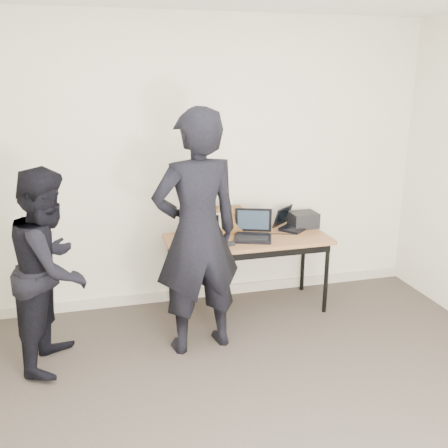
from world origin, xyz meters
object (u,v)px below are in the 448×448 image
object	(u,v)px
equipment_box	(303,220)
person_typist	(197,234)
desk	(248,244)
laptop_beige	(203,236)
laptop_right	(290,224)
person_observer	(51,268)
leather_satchel	(223,219)
laptop_center	(253,232)

from	to	relation	value
equipment_box	person_typist	world-z (taller)	person_typist
desk	person_typist	size ratio (longest dim) A/B	0.77
laptop_beige	equipment_box	xyz separation A→B (m)	(1.05, 0.20, 0.02)
laptop_right	person_observer	bearing A→B (deg)	156.07
laptop_right	desk	bearing A→B (deg)	159.13
person_observer	laptop_beige	bearing A→B (deg)	-55.51
laptop_right	person_typist	distance (m)	1.31
laptop_beige	person_observer	xyz separation A→B (m)	(-1.27, -0.47, 0.00)
leather_satchel	equipment_box	world-z (taller)	leather_satchel
laptop_right	leather_satchel	distance (m)	0.67
laptop_center	person_typist	bearing A→B (deg)	-119.60
desk	laptop_right	size ratio (longest dim) A/B	3.82
laptop_center	laptop_right	bearing A→B (deg)	42.42
person_typist	laptop_right	bearing A→B (deg)	-156.20
equipment_box	person_typist	bearing A→B (deg)	-148.58
laptop_beige	person_observer	bearing A→B (deg)	-140.33
laptop_beige	laptop_right	distance (m)	0.92
desk	leather_satchel	bearing A→B (deg)	127.74
laptop_center	desk	bearing A→B (deg)	-174.98
desk	equipment_box	world-z (taller)	equipment_box
laptop_right	equipment_box	size ratio (longest dim) A/B	1.54
laptop_beige	desk	bearing A→B (deg)	19.84
leather_satchel	desk	bearing A→B (deg)	-47.99
laptop_right	person_observer	world-z (taller)	person_observer
laptop_beige	person_typist	world-z (taller)	person_typist
laptop_beige	person_typist	distance (m)	0.61
equipment_box	laptop_center	bearing A→B (deg)	-160.93
person_typist	person_observer	xyz separation A→B (m)	(-1.11, 0.08, -0.21)
laptop_beige	laptop_center	distance (m)	0.46
desk	leather_satchel	distance (m)	0.34
laptop_beige	leather_satchel	bearing A→B (deg)	63.03
leather_satchel	equipment_box	xyz separation A→B (m)	(0.81, -0.04, -0.05)
leather_satchel	person_typist	size ratio (longest dim) A/B	0.19
equipment_box	desk	bearing A→B (deg)	-163.05
laptop_beige	equipment_box	world-z (taller)	laptop_beige
person_observer	desk	bearing A→B (deg)	-60.17
desk	laptop_beige	xyz separation A→B (m)	(-0.42, -0.00, 0.11)
desk	laptop_beige	bearing A→B (deg)	179.93
desk	laptop_beige	size ratio (longest dim) A/B	3.92
desk	laptop_right	distance (m)	0.53
person_observer	laptop_center	bearing A→B (deg)	-60.88
laptop_right	person_typist	bearing A→B (deg)	173.52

